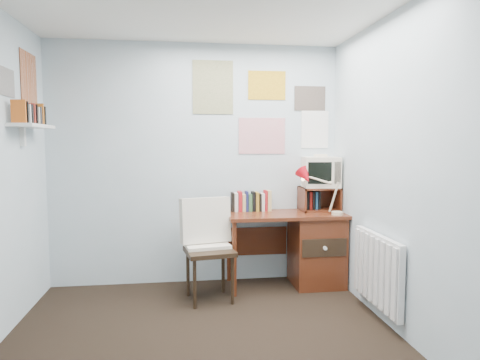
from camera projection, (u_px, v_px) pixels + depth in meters
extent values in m
cube|color=silver|center=(196.00, 165.00, 4.48)|extent=(3.00, 0.02, 2.50)
cube|color=silver|center=(423.00, 176.00, 2.95)|extent=(0.02, 3.50, 2.50)
cube|color=#612A16|center=(286.00, 215.00, 4.37)|extent=(1.20, 0.55, 0.03)
cube|color=#612A16|center=(316.00, 250.00, 4.45)|extent=(0.50, 0.50, 0.72)
cylinder|color=#612A16|center=(234.00, 259.00, 4.10)|extent=(0.04, 0.04, 0.72)
cylinder|color=#612A16|center=(229.00, 247.00, 4.56)|extent=(0.04, 0.04, 0.72)
cube|color=#612A16|center=(257.00, 241.00, 4.62)|extent=(0.64, 0.02, 0.30)
cube|color=black|center=(209.00, 252.00, 3.99)|extent=(0.54, 0.53, 0.93)
cube|color=red|center=(338.00, 194.00, 4.25)|extent=(0.31, 0.27, 0.42)
cube|color=#612A16|center=(319.00, 199.00, 4.53)|extent=(0.40, 0.30, 0.25)
cube|color=beige|center=(320.00, 171.00, 4.52)|extent=(0.40, 0.37, 0.35)
cube|color=#612A16|center=(259.00, 200.00, 4.51)|extent=(0.60, 0.14, 0.22)
cube|color=white|center=(378.00, 270.00, 3.56)|extent=(0.09, 0.80, 0.60)
cube|color=white|center=(32.00, 126.00, 3.61)|extent=(0.20, 0.62, 0.24)
cube|color=white|center=(262.00, 107.00, 4.51)|extent=(1.20, 0.01, 0.90)
cube|color=white|center=(18.00, 80.00, 3.57)|extent=(0.01, 0.70, 0.60)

